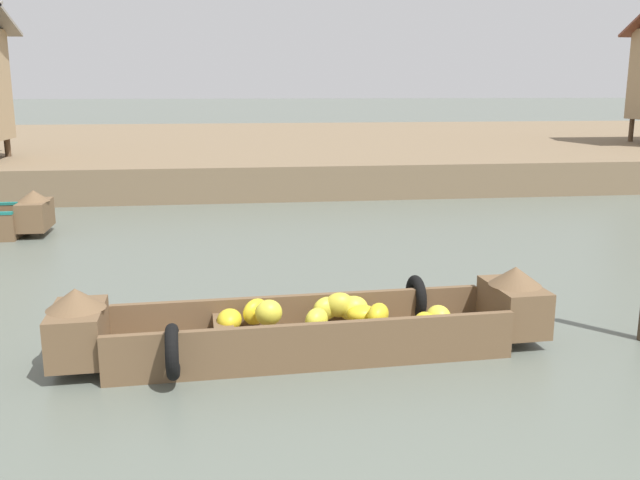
{
  "coord_description": "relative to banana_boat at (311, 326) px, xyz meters",
  "views": [
    {
      "loc": [
        -1.23,
        -1.24,
        2.68
      ],
      "look_at": [
        -0.15,
        6.88,
        0.86
      ],
      "focal_mm": 38.78,
      "sensor_mm": 36.0,
      "label": 1
    }
  ],
  "objects": [
    {
      "name": "ground_plane",
      "position": [
        0.43,
        4.58,
        -0.29
      ],
      "size": [
        300.0,
        300.0,
        0.0
      ],
      "primitive_type": "plane",
      "color": "#596056"
    },
    {
      "name": "riverbank_strip",
      "position": [
        0.43,
        19.46,
        0.13
      ],
      "size": [
        160.0,
        20.0,
        0.84
      ],
      "primitive_type": "cube",
      "color": "#756047",
      "rests_on": "ground"
    },
    {
      "name": "banana_boat",
      "position": [
        0.0,
        0.0,
        0.0
      ],
      "size": [
        5.07,
        1.83,
        0.81
      ],
      "color": "brown",
      "rests_on": "ground"
    }
  ]
}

